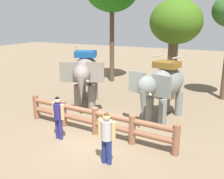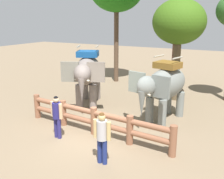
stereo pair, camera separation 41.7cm
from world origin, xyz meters
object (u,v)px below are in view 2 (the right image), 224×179
object	(u,v)px
log_fence	(94,119)
tree_far_left	(177,26)
elephant_near_left	(87,73)
tourist_woman_in_black	(102,134)
elephant_center	(164,86)
tree_deep_back	(179,23)
tourist_man_in_blue	(57,114)

from	to	relation	value
log_fence	tree_far_left	world-z (taller)	tree_far_left
elephant_near_left	tourist_woman_in_black	xyz separation A→B (m)	(3.45, -4.47, -0.72)
elephant_near_left	tourist_woman_in_black	bearing A→B (deg)	-52.32
elephant_near_left	tourist_woman_in_black	world-z (taller)	elephant_near_left
elephant_center	tourist_woman_in_black	size ratio (longest dim) A/B	2.01
elephant_center	tourist_woman_in_black	world-z (taller)	elephant_center
log_fence	elephant_center	world-z (taller)	elephant_center
tree_far_left	elephant_near_left	bearing A→B (deg)	-116.24
tourist_woman_in_black	tree_deep_back	xyz separation A→B (m)	(0.15, 7.43, 3.07)
log_fence	tree_far_left	size ratio (longest dim) A/B	1.32
tourist_woman_in_black	tourist_man_in_blue	distance (m)	2.44
elephant_center	tree_far_left	world-z (taller)	tree_far_left
elephant_near_left	tree_deep_back	xyz separation A→B (m)	(3.60, 2.97, 2.35)
tourist_man_in_blue	elephant_center	bearing A→B (deg)	50.50
log_fence	elephant_center	xyz separation A→B (m)	(1.86, 2.54, 0.95)
elephant_center	tree_far_left	size ratio (longest dim) A/B	0.67
elephant_near_left	tree_far_left	size ratio (longest dim) A/B	0.72
elephant_center	tourist_man_in_blue	world-z (taller)	elephant_center
log_fence	elephant_center	size ratio (longest dim) A/B	1.95
tree_far_left	tree_deep_back	world-z (taller)	tree_deep_back
elephant_center	tourist_man_in_blue	distance (m)	4.53
elephant_center	tourist_woman_in_black	bearing A→B (deg)	-97.09
elephant_near_left	elephant_center	bearing A→B (deg)	-3.82
elephant_near_left	tree_far_left	distance (m)	6.72
tree_deep_back	tourist_man_in_blue	bearing A→B (deg)	-110.36
tree_far_left	tree_deep_back	size ratio (longest dim) A/B	0.93
elephant_near_left	tree_far_left	world-z (taller)	tree_far_left
tourist_woman_in_black	tree_deep_back	world-z (taller)	tree_deep_back
log_fence	tourist_woman_in_black	bearing A→B (deg)	-51.15
tree_far_left	tree_deep_back	bearing A→B (deg)	-73.99
log_fence	elephant_near_left	xyz separation A→B (m)	(-2.11, 2.80, 1.06)
tree_deep_back	tourist_woman_in_black	bearing A→B (deg)	-91.19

